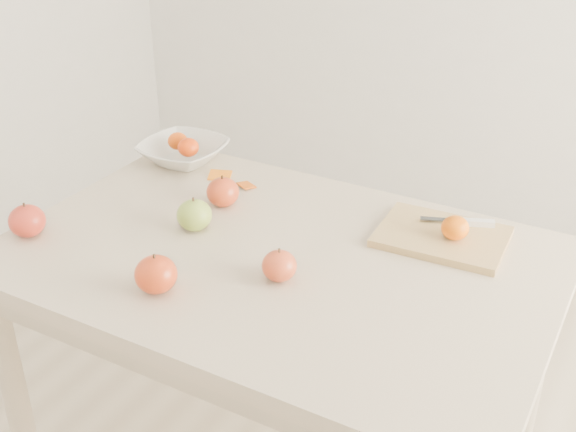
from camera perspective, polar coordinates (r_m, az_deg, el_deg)
The scene contains 14 objects.
table at distance 1.65m, azimuth -0.84°, elevation -5.88°, with size 1.20×0.80×0.75m.
cutting_board at distance 1.68m, azimuth 12.06°, elevation -1.61°, with size 0.28×0.21×0.02m, color tan.
board_tangerine at distance 1.65m, azimuth 13.07°, elevation -0.92°, with size 0.06×0.06×0.05m, color #E45C08.
fruit_bowl at distance 2.05m, azimuth -8.27°, elevation 5.02°, with size 0.23×0.23×0.06m, color silver.
bowl_tangerine_near at distance 2.06m, azimuth -8.71°, elevation 5.88°, with size 0.06×0.06×0.05m, color #C94007.
bowl_tangerine_far at distance 2.01m, azimuth -7.88°, elevation 5.40°, with size 0.06×0.06×0.05m, color #D13B07.
orange_peel_a at distance 1.95m, azimuth -5.39°, elevation 3.10°, with size 0.06×0.04×0.00m, color orange.
orange_peel_b at distance 1.89m, azimuth -3.31°, elevation 2.38°, with size 0.04×0.04×0.00m, color #C5510D.
paring_knife at distance 1.72m, azimuth 14.32°, elevation -0.48°, with size 0.17×0.07×0.01m.
apple_green at distance 1.69m, azimuth -7.41°, elevation 0.07°, with size 0.08×0.08×0.07m, color olive.
apple_red_e at distance 1.49m, azimuth -0.69°, elevation -3.96°, with size 0.07×0.07×0.07m, color #A41621.
apple_red_d at distance 1.75m, azimuth -19.92°, elevation -0.36°, with size 0.08×0.08×0.08m, color #980513.
apple_red_c at distance 1.48m, azimuth -10.40°, elevation -4.56°, with size 0.09×0.09×0.08m, color #A11414.
apple_red_a at distance 1.79m, azimuth -5.17°, elevation 1.90°, with size 0.08×0.08×0.07m, color maroon.
Camera 1 is at (0.68, -1.18, 1.58)m, focal length 45.00 mm.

